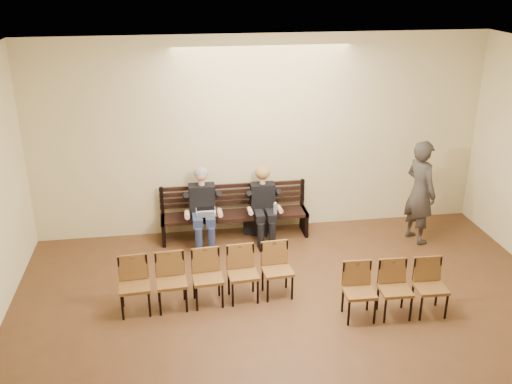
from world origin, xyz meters
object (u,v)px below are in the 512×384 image
Objects in this scene: bag at (257,225)px; seated_man at (203,207)px; water_bottle at (275,215)px; laptop at (206,216)px; bench at (235,225)px; passerby at (421,184)px; chair_row_back at (208,279)px; seated_woman at (263,207)px; chair_row_front at (395,290)px.

seated_man is at bearing -167.28° from bag.
seated_man is at bearing 167.02° from water_bottle.
bench is at bearing 14.49° from laptop.
passerby is (3.14, -0.60, 0.82)m from bench.
water_bottle reaches higher than bench.
bench is at bearing 69.39° from chair_row_back.
seated_woman reaches higher than chair_row_back.
laptop is 0.24× the size of chair_row_front.
chair_row_back is at bearing -107.42° from laptop.
seated_man is 1.97m from chair_row_back.
laptop is at bearing -151.79° from bench.
bench is at bearing 11.94° from seated_man.
chair_row_front is 2.62m from chair_row_back.
chair_row_front is at bearing -59.73° from laptop.
bench is at bearing 61.79° from passerby.
chair_row_back is at bearing -115.63° from bag.
laptop is 3.71m from passerby.
seated_woman reaches higher than chair_row_front.
chair_row_back reaches higher than laptop.
chair_row_front is (1.48, -2.87, 0.24)m from bag.
passerby is at bearing 17.71° from chair_row_back.
laptop reaches higher than bench.
chair_row_back is (-3.78, -1.47, -0.65)m from passerby.
bag is (-0.24, 0.50, -0.40)m from water_bottle.
passerby is at bearing -10.81° from bench.
passerby is 1.47× the size of chair_row_front.
water_bottle is at bearing -19.69° from laptop.
seated_man is 0.94× the size of chair_row_front.
chair_row_back is (-2.52, 0.70, 0.00)m from chair_row_front.
seated_woman is 0.85× the size of chair_row_front.
chair_row_front is (1.89, -2.77, 0.17)m from bench.
water_bottle reaches higher than bag.
passerby reaches higher than seated_man.
seated_woman is 0.49× the size of chair_row_back.
chair_row_back is (-1.13, -1.95, -0.20)m from seated_woman.
bag is at bearing 119.50° from chair_row_front.
seated_man is 6.18× the size of water_bottle.
chair_row_front is at bearing -62.73° from bag.
laptop is at bearing 82.72° from chair_row_back.
water_bottle is at bearing 68.03° from passerby.
seated_man is 3.76m from passerby.
passerby reaches higher than bag.
laptop is 1.55× the size of water_bottle.
bench is 0.42m from bag.
chair_row_back is at bearing -107.03° from bench.
seated_man is 3.13× the size of bag.
seated_woman is (1.06, 0.00, -0.06)m from seated_man.
chair_row_front is at bearing -47.20° from seated_man.
bench is 12.01× the size of water_bottle.
seated_woman is at bearing 119.55° from water_bottle.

